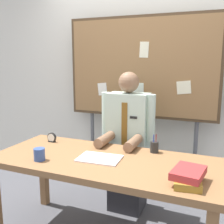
% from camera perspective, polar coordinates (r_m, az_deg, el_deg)
% --- Properties ---
extents(back_wall, '(6.40, 0.08, 2.70)m').
position_cam_1_polar(back_wall, '(3.19, 7.12, 7.62)').
color(back_wall, silver).
rests_on(back_wall, ground_plane).
extents(desk, '(1.82, 0.78, 0.75)m').
position_cam_1_polar(desk, '(2.23, -1.82, -11.90)').
color(desk, brown).
rests_on(desk, ground_plane).
extents(person, '(0.55, 0.56, 1.42)m').
position_cam_1_polar(person, '(2.74, 3.32, -7.55)').
color(person, '#2D2D33').
rests_on(person, ground_plane).
extents(bulletin_board, '(1.68, 0.09, 2.00)m').
position_cam_1_polar(bulletin_board, '(2.99, 6.09, 8.90)').
color(bulletin_board, '#4C3823').
rests_on(bulletin_board, ground_plane).
extents(book_stack, '(0.22, 0.30, 0.10)m').
position_cam_1_polar(book_stack, '(1.84, 15.78, -12.89)').
color(book_stack, olive).
rests_on(book_stack, desk).
extents(open_notebook, '(0.35, 0.26, 0.01)m').
position_cam_1_polar(open_notebook, '(2.19, -2.66, -9.77)').
color(open_notebook, silver).
rests_on(open_notebook, desk).
extents(desk_clock, '(0.09, 0.04, 0.09)m').
position_cam_1_polar(desk_clock, '(2.67, -12.62, -5.36)').
color(desk_clock, black).
rests_on(desk_clock, desk).
extents(coffee_mug, '(0.09, 0.09, 0.10)m').
position_cam_1_polar(coffee_mug, '(2.22, -15.10, -8.63)').
color(coffee_mug, '#334C8C').
rests_on(coffee_mug, desk).
extents(pen_holder, '(0.07, 0.07, 0.16)m').
position_cam_1_polar(pen_holder, '(2.35, 8.96, -7.29)').
color(pen_holder, '#262626').
rests_on(pen_holder, desk).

